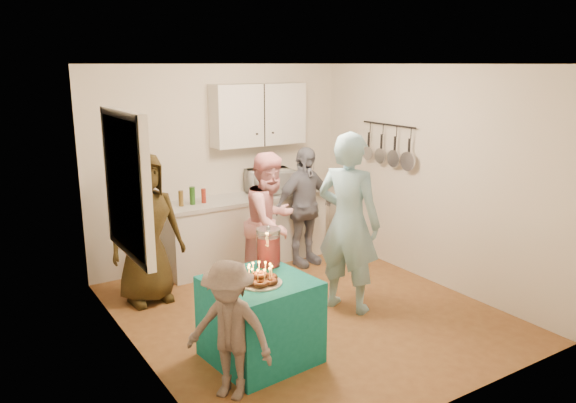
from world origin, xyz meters
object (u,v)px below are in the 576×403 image
punch_jar (269,248)px  man_birthday (348,223)px  child_near_left (229,330)px  party_table (260,319)px  woman_back_left (145,228)px  counter (246,232)px  microwave (269,181)px  woman_back_right (304,207)px  woman_back_center (271,222)px

punch_jar → man_birthday: 1.09m
man_birthday → child_near_left: bearing=88.1°
party_table → child_near_left: bearing=-142.1°
punch_jar → man_birthday: size_ratio=0.18×
man_birthday → woman_back_left: 2.22m
counter → punch_jar: 2.26m
microwave → woman_back_left: woman_back_left is taller
counter → party_table: size_ratio=2.59×
woman_back_right → punch_jar: bearing=-139.6°
party_table → counter: bearing=64.4°
microwave → party_table: bearing=-114.2°
party_table → microwave: bearing=57.4°
punch_jar → woman_back_left: (-0.67, 1.52, -0.08)m
child_near_left → punch_jar: bearing=95.6°
microwave → party_table: microwave is taller
man_birthday → woman_back_right: size_ratio=1.23×
party_table → woman_back_right: woman_back_right is taller
counter → microwave: size_ratio=3.77×
punch_jar → man_birthday: man_birthday is taller
man_birthday → child_near_left: man_birthday is taller
woman_back_center → counter: bearing=56.2°
man_birthday → woman_back_center: 1.02m
woman_back_center → child_near_left: 2.26m
punch_jar → child_near_left: 1.06m
woman_back_center → woman_back_right: size_ratio=1.04×
microwave → woman_back_right: 0.60m
punch_jar → woman_back_center: size_ratio=0.21×
party_table → child_near_left: (-0.50, -0.39, 0.19)m
microwave → man_birthday: man_birthday is taller
microwave → woman_back_center: 1.12m
man_birthday → woman_back_center: man_birthday is taller
man_birthday → woman_back_center: bearing=-2.5°
woman_back_right → counter: bearing=136.7°
woman_back_center → woman_back_right: woman_back_center is taller
punch_jar → child_near_left: (-0.75, -0.65, -0.36)m
man_birthday → counter: bearing=-19.1°
woman_back_right → child_near_left: 3.15m
man_birthday → woman_back_left: man_birthday is taller
man_birthday → punch_jar: bearing=72.6°
microwave → counter: bearing=-171.6°
man_birthday → child_near_left: size_ratio=1.69×
microwave → woman_back_right: bearing=-53.2°
punch_jar → woman_back_center: 1.29m
child_near_left → counter: bearing=113.6°
microwave → man_birthday: (-0.14, -1.87, -0.10)m
woman_back_left → child_near_left: (-0.08, -2.18, -0.28)m
party_table → woman_back_center: bearing=55.7°
party_table → punch_jar: 0.66m
punch_jar → counter: bearing=67.3°
woman_back_center → man_birthday: bearing=-89.8°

